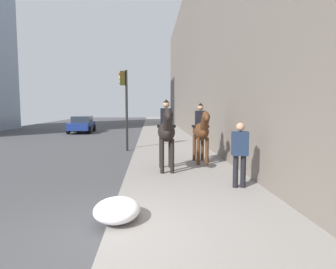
% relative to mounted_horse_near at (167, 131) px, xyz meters
% --- Properties ---
extents(sidewalk_slab, '(120.00, 3.74, 0.12)m').
position_rel_mounted_horse_near_xyz_m(sidewalk_slab, '(-4.81, -0.56, -1.39)').
color(sidewalk_slab, gray).
rests_on(sidewalk_slab, ground).
extents(mounted_horse_near, '(2.15, 0.60, 2.35)m').
position_rel_mounted_horse_near_xyz_m(mounted_horse_near, '(0.00, 0.00, 0.00)').
color(mounted_horse_near, black).
rests_on(mounted_horse_near, sidewalk_slab).
extents(mounted_horse_far, '(2.15, 0.61, 2.26)m').
position_rel_mounted_horse_near_xyz_m(mounted_horse_far, '(1.29, -1.36, -0.09)').
color(mounted_horse_far, '#4C2B16').
rests_on(mounted_horse_far, sidewalk_slab).
extents(pedestrian_greeting, '(0.27, 0.41, 1.70)m').
position_rel_mounted_horse_near_xyz_m(pedestrian_greeting, '(-2.15, -1.79, -0.35)').
color(pedestrian_greeting, black).
rests_on(pedestrian_greeting, sidewalk_slab).
extents(car_near_lane, '(4.40, 2.09, 1.44)m').
position_rel_mounted_horse_near_xyz_m(car_near_lane, '(16.55, 6.51, -0.69)').
color(car_near_lane, navy).
rests_on(car_near_lane, ground).
extents(traffic_light_near_curb, '(0.20, 0.44, 4.06)m').
position_rel_mounted_horse_near_xyz_m(traffic_light_near_curb, '(5.39, 1.80, 1.26)').
color(traffic_light_near_curb, black).
rests_on(traffic_light_near_curb, ground).
extents(snow_pile_near, '(1.12, 0.86, 0.39)m').
position_rel_mounted_horse_near_xyz_m(snow_pile_near, '(-4.20, 1.16, -1.13)').
color(snow_pile_near, white).
rests_on(snow_pile_near, sidewalk_slab).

